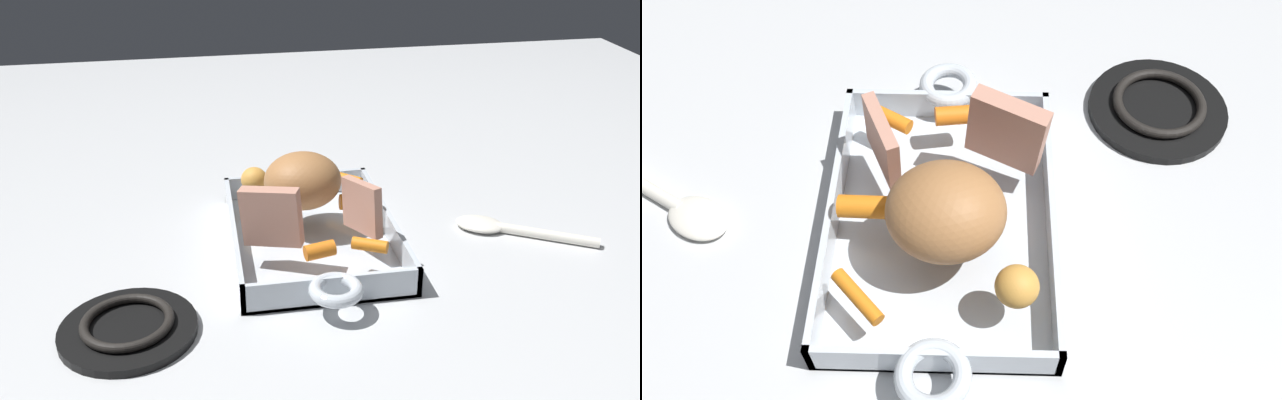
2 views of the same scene
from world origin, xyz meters
TOP-DOWN VIEW (x-y plane):
  - ground_plane at (0.00, 0.00)m, footprint 2.23×2.23m
  - roasting_dish at (0.00, 0.00)m, footprint 0.43×0.24m
  - pork_roast at (0.04, 0.01)m, footprint 0.11×0.12m
  - roast_slice_thin at (-0.07, 0.07)m, footprint 0.05×0.09m
  - roast_slice_thick at (-0.05, -0.06)m, footprint 0.08×0.05m
  - baby_carrot_southeast at (-0.11, -0.06)m, footprint 0.04×0.05m
  - baby_carrot_center_left at (0.01, -0.07)m, footprint 0.03×0.06m
  - baby_carrot_northwest at (-0.11, 0.01)m, footprint 0.03×0.04m
  - baby_carrot_center_right at (0.11, -0.07)m, footprint 0.06×0.06m
  - potato_near_roast at (0.11, 0.07)m, footprint 0.05×0.05m
  - stove_burner_rear at (-0.18, 0.26)m, footprint 0.17×0.17m
  - serving_spoon at (-0.02, -0.30)m, footprint 0.14×0.20m

SIDE VIEW (x-z plane):
  - ground_plane at x=0.00m, z-range 0.00..0.00m
  - serving_spoon at x=-0.02m, z-range 0.00..0.02m
  - stove_burner_rear at x=-0.18m, z-range 0.00..0.02m
  - roasting_dish at x=0.00m, z-range -0.01..0.04m
  - baby_carrot_center_right at x=0.11m, z-range 0.04..0.06m
  - baby_carrot_southeast at x=-0.11m, z-range 0.04..0.06m
  - baby_carrot_northwest at x=-0.11m, z-range 0.04..0.07m
  - baby_carrot_center_left at x=0.01m, z-range 0.04..0.07m
  - potato_near_roast at x=0.11m, z-range 0.05..0.08m
  - roast_slice_thick at x=-0.05m, z-range 0.04..0.12m
  - roast_slice_thin at x=-0.07m, z-range 0.04..0.13m
  - pork_roast at x=0.04m, z-range 0.05..0.13m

